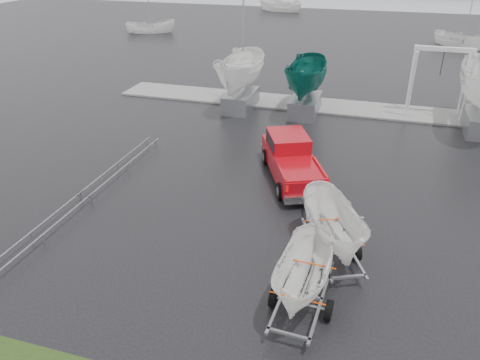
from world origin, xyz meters
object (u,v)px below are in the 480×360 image
at_px(pickup_truck, 291,157).
at_px(boat_hoist, 440,73).
at_px(trailer_parked, 307,240).
at_px(trailer_hitched, 338,192).

relative_size(pickup_truck, boat_hoist, 1.36).
bearing_deg(boat_hoist, trailer_parked, -104.05).
bearing_deg(pickup_truck, trailer_hitched, -90.00).
bearing_deg(trailer_parked, trailer_hitched, 82.27).
bearing_deg(trailer_parked, boat_hoist, 79.20).
bearing_deg(trailer_parked, pickup_truck, 106.88).
height_order(pickup_truck, boat_hoist, boat_hoist).
distance_m(trailer_hitched, trailer_parked, 2.70).
bearing_deg(boat_hoist, trailer_hitched, -104.56).
distance_m(pickup_truck, boat_hoist, 12.38).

